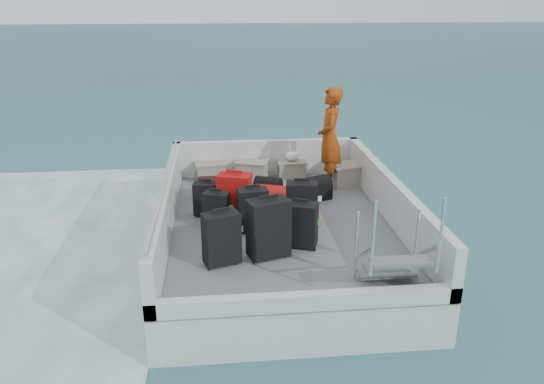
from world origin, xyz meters
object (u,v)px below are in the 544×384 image
(suitcase_8, at_px, (278,201))
(crate_1, at_px, (252,171))
(suitcase_7, at_px, (301,203))
(crate_3, at_px, (348,175))
(suitcase_6, at_px, (300,225))
(suitcase_2, at_px, (206,199))
(suitcase_3, at_px, (268,229))
(suitcase_4, at_px, (253,210))
(passenger, at_px, (330,139))
(crate_0, at_px, (211,172))
(crate_2, at_px, (292,170))
(suitcase_1, at_px, (217,211))
(suitcase_0, at_px, (222,239))
(suitcase_5, at_px, (235,196))

(suitcase_8, relative_size, crate_1, 1.56)
(suitcase_7, relative_size, crate_3, 1.07)
(suitcase_6, distance_m, crate_3, 2.80)
(suitcase_2, relative_size, suitcase_7, 0.82)
(suitcase_3, relative_size, crate_3, 1.31)
(suitcase_4, relative_size, passenger, 0.36)
(passenger, bearing_deg, crate_1, -104.33)
(crate_0, height_order, passenger, passenger)
(crate_1, distance_m, passenger, 1.67)
(suitcase_8, height_order, crate_2, suitcase_8)
(suitcase_1, xyz_separation_m, suitcase_4, (0.54, -0.13, 0.04))
(suitcase_1, distance_m, suitcase_2, 0.55)
(suitcase_6, bearing_deg, suitcase_7, 100.61)
(suitcase_7, distance_m, crate_2, 2.23)
(crate_2, bearing_deg, suitcase_6, -95.65)
(suitcase_7, height_order, crate_3, suitcase_7)
(suitcase_6, bearing_deg, suitcase_4, 156.00)
(suitcase_0, distance_m, suitcase_5, 1.61)
(suitcase_1, height_order, passenger, passenger)
(suitcase_6, bearing_deg, crate_3, 83.49)
(suitcase_5, xyz_separation_m, crate_1, (0.40, 1.84, -0.19))
(crate_2, bearing_deg, suitcase_2, -132.98)
(suitcase_3, height_order, crate_3, suitcase_3)
(suitcase_8, relative_size, crate_3, 1.40)
(passenger, bearing_deg, suitcase_8, -35.33)
(suitcase_0, bearing_deg, suitcase_6, 1.46)
(suitcase_5, height_order, suitcase_8, suitcase_5)
(suitcase_0, bearing_deg, suitcase_2, 78.48)
(suitcase_7, relative_size, suitcase_8, 0.76)
(suitcase_2, xyz_separation_m, suitcase_6, (1.34, -1.27, 0.05))
(suitcase_0, bearing_deg, suitcase_8, 42.48)
(suitcase_1, relative_size, suitcase_7, 0.86)
(suitcase_3, distance_m, suitcase_7, 1.24)
(suitcase_2, distance_m, suitcase_8, 1.18)
(suitcase_5, height_order, passenger, passenger)
(suitcase_0, height_order, crate_2, suitcase_0)
(crate_3, bearing_deg, suitcase_8, -141.39)
(suitcase_4, relative_size, suitcase_7, 0.99)
(suitcase_1, xyz_separation_m, suitcase_8, (1.00, 0.59, -0.11))
(suitcase_8, bearing_deg, suitcase_2, 111.83)
(suitcase_3, height_order, suitcase_7, suitcase_3)
(crate_2, height_order, crate_3, crate_3)
(suitcase_5, bearing_deg, suitcase_3, -58.77)
(suitcase_1, relative_size, suitcase_8, 0.66)
(crate_2, height_order, passenger, passenger)
(suitcase_1, relative_size, crate_2, 1.10)
(suitcase_3, relative_size, suitcase_6, 1.27)
(suitcase_0, relative_size, suitcase_1, 1.26)
(suitcase_0, distance_m, crate_3, 3.76)
(suitcase_6, relative_size, crate_3, 1.04)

